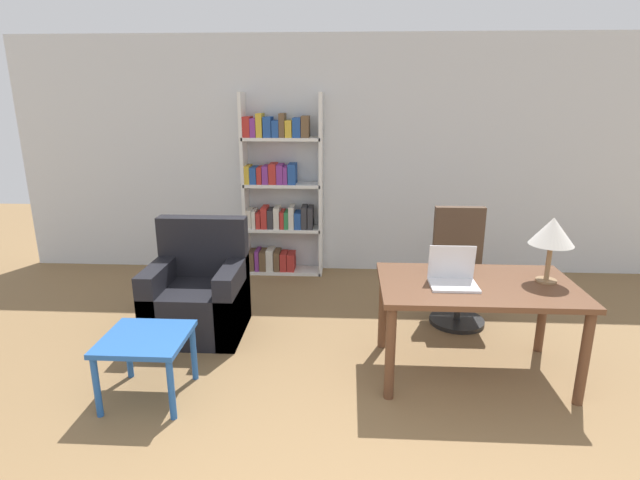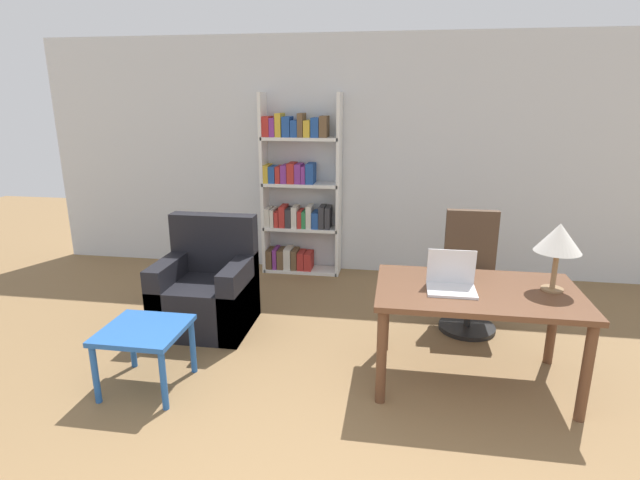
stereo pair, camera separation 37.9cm
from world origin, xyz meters
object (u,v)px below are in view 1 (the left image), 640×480
at_px(office_chair, 459,271).
at_px(armchair, 199,297).
at_px(desk, 476,296).
at_px(table_lamp, 552,233).
at_px(side_table_blue, 146,346).
at_px(bookshelf, 279,195).
at_px(laptop, 453,277).

relative_size(office_chair, armchair, 1.07).
relative_size(desk, office_chair, 1.33).
bearing_deg(armchair, table_lamp, -10.57).
height_order(side_table_blue, armchair, armchair).
height_order(desk, bookshelf, bookshelf).
distance_m(office_chair, bookshelf, 2.25).
bearing_deg(bookshelf, armchair, -107.67).
distance_m(table_lamp, side_table_blue, 2.95).
distance_m(table_lamp, office_chair, 1.15).
xyz_separation_m(desk, bookshelf, (-1.74, 2.18, 0.32)).
height_order(desk, armchair, armchair).
bearing_deg(desk, bookshelf, 128.67).
xyz_separation_m(table_lamp, bookshelf, (-2.25, 2.11, -0.15)).
relative_size(laptop, table_lamp, 0.69).
distance_m(laptop, office_chair, 1.06).
xyz_separation_m(laptop, side_table_blue, (-2.12, -0.41, -0.39)).
bearing_deg(side_table_blue, laptop, 10.94).
xyz_separation_m(laptop, office_chair, (0.27, 0.98, -0.30)).
xyz_separation_m(desk, office_chair, (0.08, 0.94, -0.14)).
bearing_deg(side_table_blue, armchair, 86.66).
distance_m(laptop, side_table_blue, 2.20).
height_order(table_lamp, side_table_blue, table_lamp).
bearing_deg(office_chair, armchair, -171.17).
bearing_deg(side_table_blue, office_chair, 30.14).
bearing_deg(armchair, office_chair, 8.83).
height_order(laptop, side_table_blue, laptop).
distance_m(side_table_blue, armchair, 1.03).
bearing_deg(office_chair, laptop, -105.45).
relative_size(side_table_blue, armchair, 0.57).
height_order(laptop, table_lamp, table_lamp).
distance_m(desk, bookshelf, 2.81).
distance_m(laptop, armchair, 2.20).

